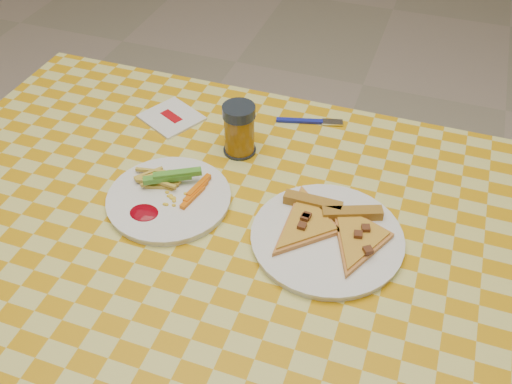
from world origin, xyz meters
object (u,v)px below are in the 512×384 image
plate_left (169,200)px  plate_right (327,239)px  drink_glass (239,130)px  table (222,249)px

plate_left → plate_right: size_ratio=0.87×
plate_left → drink_glass: bearing=69.4°
plate_left → plate_right: bearing=0.3°
plate_left → drink_glass: drink_glass is taller
table → plate_right: bearing=5.4°
table → plate_left: bearing=171.4°
plate_left → plate_right: (0.31, 0.00, 0.00)m
table → plate_left: (-0.11, 0.02, 0.08)m
table → drink_glass: size_ratio=11.47×
table → drink_glass: (-0.04, 0.21, 0.13)m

